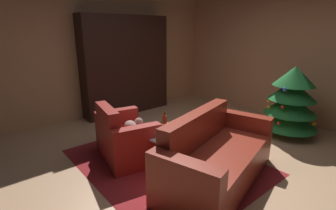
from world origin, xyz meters
TOP-DOWN VIEW (x-y plane):
  - ground_plane at (0.00, 0.00)m, footprint 6.57×6.57m
  - wall_back at (0.00, 2.74)m, footprint 5.60×0.06m
  - wall_left at (-2.77, 0.00)m, footprint 0.06×5.54m
  - area_rug at (-0.09, -0.49)m, footprint 2.66×2.11m
  - bookshelf_unit at (-2.49, 0.49)m, footprint 0.40×2.04m
  - armchair_red at (-0.59, -0.86)m, footprint 1.12×0.86m
  - couch_red at (0.66, -0.28)m, footprint 1.28×2.02m
  - coffee_table at (-0.09, -0.45)m, footprint 0.69×0.69m
  - book_stack_on_table at (-0.14, -0.40)m, footprint 0.22×0.16m
  - bottle_on_table at (-0.26, -0.37)m, footprint 0.07×0.07m
  - decorated_tree at (0.55, 1.89)m, footprint 0.99×0.99m

SIDE VIEW (x-z plane):
  - ground_plane at x=0.00m, z-range 0.00..0.00m
  - area_rug at x=-0.09m, z-range 0.00..0.01m
  - armchair_red at x=-0.59m, z-range -0.12..0.71m
  - couch_red at x=0.66m, z-range -0.13..0.73m
  - coffee_table at x=-0.09m, z-range 0.18..0.63m
  - book_stack_on_table at x=-0.14m, z-range 0.45..0.54m
  - bottle_on_table at x=-0.26m, z-range 0.42..0.68m
  - decorated_tree at x=0.55m, z-range 0.00..1.27m
  - bookshelf_unit at x=-2.49m, z-range -0.03..2.15m
  - wall_back at x=0.00m, z-range 0.00..2.67m
  - wall_left at x=-2.77m, z-range 0.00..2.67m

